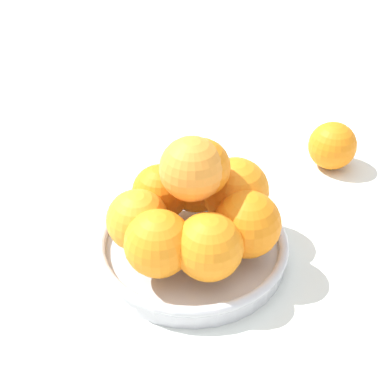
{
  "coord_description": "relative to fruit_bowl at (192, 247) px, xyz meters",
  "views": [
    {
      "loc": [
        0.38,
        -0.28,
        0.44
      ],
      "look_at": [
        0.0,
        0.0,
        0.1
      ],
      "focal_mm": 50.0,
      "sensor_mm": 36.0,
      "label": 1
    }
  ],
  "objects": [
    {
      "name": "ground_plane",
      "position": [
        0.0,
        0.0,
        -0.02
      ],
      "size": [
        4.0,
        4.0,
        0.0
      ],
      "primitive_type": "plane",
      "color": "silver"
    },
    {
      "name": "fruit_bowl",
      "position": [
        0.0,
        0.0,
        0.0
      ],
      "size": [
        0.23,
        0.23,
        0.03
      ],
      "color": "silver",
      "rests_on": "ground_plane"
    },
    {
      "name": "orange_pile",
      "position": [
        0.0,
        0.01,
        0.06
      ],
      "size": [
        0.18,
        0.2,
        0.13
      ],
      "color": "orange",
      "rests_on": "fruit_bowl"
    },
    {
      "name": "stray_orange",
      "position": [
        -0.04,
        0.28,
        0.02
      ],
      "size": [
        0.07,
        0.07,
        0.07
      ],
      "primitive_type": "sphere",
      "color": "orange",
      "rests_on": "ground_plane"
    }
  ]
}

